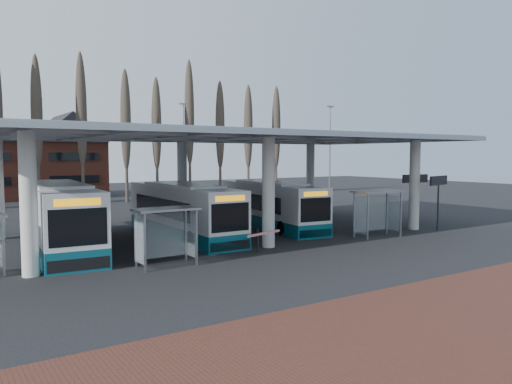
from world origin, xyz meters
TOP-DOWN VIEW (x-y plane):
  - ground at (0.00, 0.00)m, footprint 140.00×140.00m
  - station_canopy at (0.00, 8.00)m, footprint 32.00×16.00m
  - poplar_row at (0.00, 33.00)m, footprint 45.10×1.10m
  - lamp_post_b at (6.00, 26.00)m, footprint 0.80×0.16m
  - lamp_post_c at (20.00, 20.00)m, footprint 0.80×0.16m
  - bus_0 at (-9.71, 8.35)m, footprint 3.70×12.98m
  - bus_1 at (-2.42, 8.31)m, footprint 2.68×11.86m
  - bus_2 at (4.53, 8.87)m, footprint 3.74×11.67m
  - shelter_1 at (-6.55, 1.26)m, footprint 2.85×1.43m
  - shelter_2 at (7.45, 1.68)m, footprint 3.19×1.78m
  - info_sign_0 at (12.92, 1.28)m, footprint 2.42×0.69m
  - info_sign_1 at (14.56, 4.52)m, footprint 2.42×0.36m
  - barrier at (-1.30, 1.16)m, footprint 2.39×1.00m

SIDE VIEW (x-z plane):
  - ground at x=0.00m, z-range 0.00..0.00m
  - barrier at x=-1.30m, z-range 0.34..1.56m
  - bus_2 at x=4.53m, z-range -0.09..3.09m
  - bus_1 at x=-2.42m, z-range -0.09..3.19m
  - bus_0 at x=-9.71m, z-range -0.10..3.46m
  - shelter_1 at x=-6.55m, z-range 0.60..3.25m
  - shelter_2 at x=7.45m, z-range 0.65..3.51m
  - info_sign_1 at x=14.56m, z-range 1.22..4.83m
  - info_sign_0 at x=12.92m, z-range 1.24..4.88m
  - lamp_post_b at x=6.00m, z-range 0.25..10.42m
  - lamp_post_c at x=20.00m, z-range 0.25..10.42m
  - station_canopy at x=0.00m, z-range 2.51..8.85m
  - poplar_row at x=0.00m, z-range 1.53..16.03m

